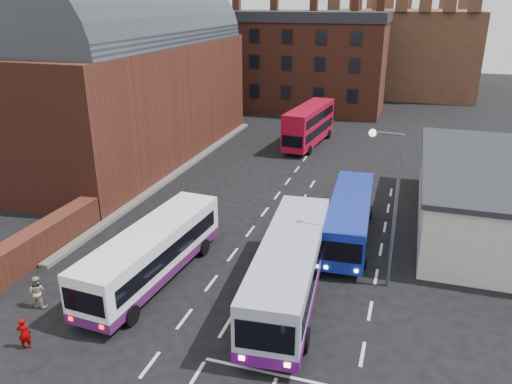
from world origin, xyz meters
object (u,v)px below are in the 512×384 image
(bus_blue, at_px, (350,216))
(pedestrian_beige, at_px, (37,292))
(bus_white_outbound, at_px, (152,250))
(bus_white_inbound, at_px, (290,265))
(street_lamp, at_px, (391,197))
(pedestrian_red, at_px, (24,333))
(bus_red_double, at_px, (309,125))

(bus_blue, xyz_separation_m, pedestrian_beige, (-12.94, -11.44, -0.78))
(bus_white_outbound, distance_m, bus_white_inbound, 7.09)
(bus_blue, height_order, street_lamp, street_lamp)
(pedestrian_beige, bearing_deg, pedestrian_red, 111.22)
(bus_white_outbound, height_order, bus_white_inbound, bus_white_inbound)
(bus_blue, bearing_deg, pedestrian_red, 47.87)
(bus_white_outbound, relative_size, pedestrian_red, 7.30)
(pedestrian_red, xyz_separation_m, pedestrian_beige, (-1.54, 2.65, 0.08))
(bus_white_outbound, bearing_deg, bus_white_inbound, 6.92)
(bus_red_double, bearing_deg, pedestrian_beige, 84.65)
(street_lamp, distance_m, pedestrian_beige, 17.22)
(pedestrian_beige, bearing_deg, bus_white_outbound, -144.83)
(bus_red_double, height_order, pedestrian_red, bus_red_double)
(bus_blue, distance_m, pedestrian_beige, 17.29)
(bus_white_outbound, height_order, street_lamp, street_lamp)
(pedestrian_red, distance_m, pedestrian_beige, 3.07)
(bus_white_outbound, xyz_separation_m, bus_white_inbound, (7.08, 0.36, 0.15))
(street_lamp, bearing_deg, bus_white_inbound, -147.73)
(bus_red_double, bearing_deg, bus_white_outbound, 91.21)
(bus_red_double, distance_m, pedestrian_red, 34.22)
(pedestrian_beige, bearing_deg, bus_red_double, -110.43)
(bus_blue, bearing_deg, pedestrian_beige, 38.32)
(bus_red_double, bearing_deg, bus_white_inbound, 106.06)
(bus_white_inbound, xyz_separation_m, bus_blue, (1.88, 7.21, -0.23))
(pedestrian_red, bearing_deg, bus_white_outbound, -138.80)
(bus_blue, distance_m, pedestrian_red, 18.14)
(bus_blue, distance_m, bus_red_double, 20.86)
(bus_red_double, xyz_separation_m, pedestrian_red, (-4.77, -33.86, -1.35))
(bus_white_inbound, relative_size, street_lamp, 1.44)
(pedestrian_beige, bearing_deg, bus_white_inbound, -168.09)
(bus_blue, xyz_separation_m, street_lamp, (2.32, -4.56, 3.23))
(bus_white_outbound, xyz_separation_m, pedestrian_beige, (-3.98, -3.87, -0.87))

